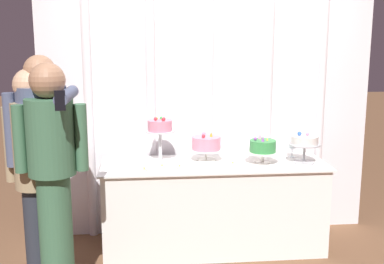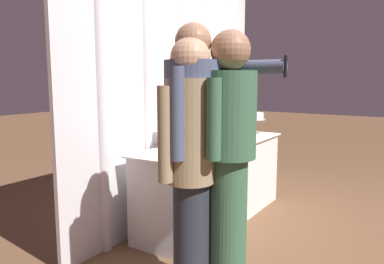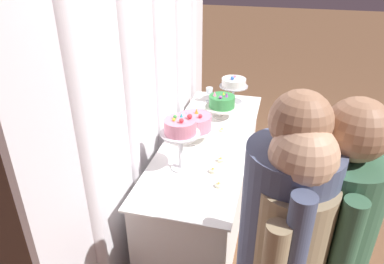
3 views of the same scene
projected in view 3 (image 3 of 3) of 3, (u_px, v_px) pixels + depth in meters
ground_plane at (218, 217)px, 3.19m from camera, size 24.00×24.00×0.00m
draped_curtain at (154, 46)px, 2.60m from camera, size 3.09×0.16×2.83m
cake_table at (208, 179)px, 3.02m from camera, size 1.95×0.66×0.78m
cake_display_leftmost at (180, 130)px, 2.33m from camera, size 0.26×0.26×0.40m
cake_display_midleft at (195, 124)px, 2.75m from camera, size 0.29×0.29×0.26m
cake_display_midright at (222, 103)px, 3.13m from camera, size 0.30×0.30×0.24m
cake_display_rightmost at (234, 84)px, 3.40m from camera, size 0.27×0.27×0.28m
wine_glass at (209, 91)px, 3.46m from camera, size 0.07×0.07×0.14m
tealight_far_left at (219, 185)px, 2.28m from camera, size 0.05×0.05×0.04m
tealight_near_left at (213, 171)px, 2.42m from camera, size 0.05×0.05×0.04m
tealight_near_right at (221, 160)px, 2.54m from camera, size 0.05×0.05×0.04m
tealight_far_right at (222, 130)px, 2.95m from camera, size 0.05×0.05×0.03m
guest_girl_blue_dress at (280, 264)px, 1.51m from camera, size 0.51×0.70×1.74m
guest_man_dark_suit at (326, 259)px, 1.55m from camera, size 0.49×0.33×1.70m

